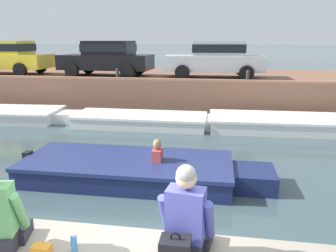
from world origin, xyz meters
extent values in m
plane|color=#3D5156|center=(0.00, 4.85, 0.00)|extent=(400.00, 400.00, 0.00)
cube|color=brown|center=(0.00, 12.71, 0.72)|extent=(60.00, 6.00, 1.44)
cube|color=#9F6C52|center=(0.00, 9.83, 1.48)|extent=(60.00, 0.24, 0.08)
cube|color=white|center=(-4.64, 8.18, 0.18)|extent=(1.17, 1.05, 0.37)
cube|color=white|center=(-1.89, 7.94, 0.18)|extent=(4.67, 1.63, 0.36)
cube|color=white|center=(0.91, 7.95, 0.18)|extent=(0.94, 0.89, 0.36)
cube|color=white|center=(-1.89, 7.94, 0.40)|extent=(4.73, 1.69, 0.08)
cube|color=brown|center=(-2.24, 7.94, 0.30)|extent=(0.25, 1.45, 0.06)
cube|color=white|center=(3.07, 8.18, 0.20)|extent=(4.92, 2.00, 0.39)
cube|color=white|center=(0.14, 8.11, 0.20)|extent=(1.00, 1.06, 0.39)
cube|color=white|center=(3.07, 8.18, 0.43)|extent=(4.99, 2.06, 0.08)
cube|color=brown|center=(3.43, 8.19, 0.33)|extent=(0.28, 1.70, 0.06)
cube|color=navy|center=(-1.08, 3.36, 0.20)|extent=(4.54, 1.81, 0.40)
cube|color=navy|center=(1.64, 3.37, 0.20)|extent=(0.91, 0.99, 0.40)
cube|color=navy|center=(-1.08, 3.36, 0.44)|extent=(4.60, 1.87, 0.08)
cube|color=brown|center=(-1.42, 3.36, 0.34)|extent=(0.25, 1.61, 0.06)
cube|color=black|center=(-3.44, 3.35, 0.30)|extent=(0.16, 0.20, 0.45)
cube|color=#C64C51|center=(-0.40, 3.36, 0.52)|extent=(0.20, 0.32, 0.44)
sphere|color=#A37556|center=(-0.40, 3.36, 0.84)|extent=(0.19, 0.19, 0.19)
sphere|color=tan|center=(-0.40, 3.36, 0.88)|extent=(0.17, 0.17, 0.17)
cube|color=yellow|center=(-9.21, 11.05, 2.06)|extent=(4.41, 1.73, 0.64)
cube|color=yellow|center=(-9.04, 11.06, 2.68)|extent=(2.21, 1.50, 0.60)
cube|color=black|center=(-9.04, 11.06, 2.68)|extent=(2.30, 1.54, 0.33)
cylinder|color=black|center=(-7.84, 10.21, 1.74)|extent=(0.60, 0.19, 0.60)
cylinder|color=black|center=(-7.86, 11.93, 1.74)|extent=(0.60, 0.19, 0.60)
cube|color=black|center=(-4.15, 11.05, 2.06)|extent=(4.12, 1.83, 0.64)
cube|color=black|center=(-3.99, 11.05, 2.68)|extent=(2.08, 1.55, 0.60)
cube|color=black|center=(-3.99, 11.05, 2.68)|extent=(2.17, 1.58, 0.33)
cylinder|color=black|center=(-5.44, 10.26, 1.74)|extent=(0.61, 0.21, 0.60)
cylinder|color=black|center=(-5.37, 11.96, 1.74)|extent=(0.61, 0.21, 0.60)
cylinder|color=black|center=(-2.93, 10.15, 1.74)|extent=(0.61, 0.21, 0.60)
cylinder|color=black|center=(-2.86, 11.85, 1.74)|extent=(0.61, 0.21, 0.60)
cube|color=#B7BABC|center=(0.61, 11.05, 2.06)|extent=(4.19, 1.90, 0.64)
cube|color=#B7BABC|center=(0.78, 11.06, 2.68)|extent=(2.13, 1.60, 0.60)
cube|color=black|center=(0.78, 11.06, 2.68)|extent=(2.21, 1.64, 0.33)
cylinder|color=black|center=(-0.62, 10.12, 1.74)|extent=(0.61, 0.21, 0.60)
cylinder|color=black|center=(-0.70, 11.88, 1.74)|extent=(0.61, 0.21, 0.60)
cylinder|color=black|center=(1.93, 10.23, 1.74)|extent=(0.61, 0.21, 0.60)
cylinder|color=black|center=(1.85, 11.99, 1.74)|extent=(0.61, 0.21, 0.60)
cylinder|color=#2D2B28|center=(-3.30, 9.96, 1.61)|extent=(0.14, 0.14, 0.35)
sphere|color=#2D2B28|center=(-3.30, 9.96, 1.81)|extent=(0.15, 0.15, 0.15)
cylinder|color=#2D2B28|center=(1.96, 9.96, 1.61)|extent=(0.14, 0.14, 0.35)
sphere|color=#2D2B28|center=(1.96, 9.96, 1.81)|extent=(0.15, 0.15, 0.15)
cube|color=#282833|center=(-1.31, -0.41, 1.03)|extent=(0.51, 0.42, 0.14)
cylinder|color=#66B26B|center=(-1.05, -0.52, 1.37)|extent=(0.16, 0.30, 0.47)
cube|color=#282833|center=(0.60, -0.42, 1.06)|extent=(0.38, 0.32, 0.20)
cube|color=#282833|center=(0.63, -0.20, 1.03)|extent=(0.48, 0.38, 0.14)
cube|color=#4C51B2|center=(0.60, -0.42, 1.42)|extent=(0.39, 0.27, 0.52)
cylinder|color=#4C51B2|center=(0.82, -0.40, 1.37)|extent=(0.13, 0.29, 0.47)
cylinder|color=#4C51B2|center=(0.39, -0.34, 1.37)|extent=(0.13, 0.29, 0.47)
sphere|color=beige|center=(0.60, -0.42, 1.79)|extent=(0.20, 0.20, 0.20)
sphere|color=gray|center=(0.60, -0.43, 1.83)|extent=(0.19, 0.19, 0.19)
cylinder|color=#3F8CCC|center=(-0.50, -0.53, 1.05)|extent=(0.06, 0.06, 0.18)
cylinder|color=white|center=(-0.50, -0.53, 1.15)|extent=(0.04, 0.04, 0.02)
torus|color=black|center=(0.53, -0.65, 1.32)|extent=(0.10, 0.02, 0.10)
cube|color=orange|center=(-0.81, -0.61, 1.01)|extent=(0.18, 0.12, 0.10)
camera|label=1|loc=(0.86, -3.20, 3.03)|focal=35.00mm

